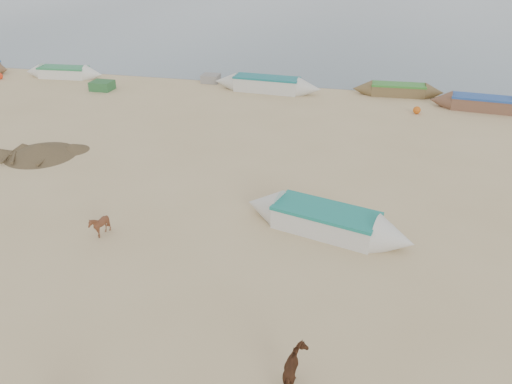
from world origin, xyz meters
TOP-DOWN VIEW (x-y plane):
  - ground at (0.00, 0.00)m, footprint 140.00×140.00m
  - calf_front at (-4.95, 1.37)m, footprint 1.02×1.00m
  - calf_right at (2.77, -3.50)m, footprint 1.16×1.22m
  - near_canoe at (2.63, 3.52)m, footprint 6.38×3.01m
  - debris_pile at (-11.35, 7.22)m, footprint 4.01×4.01m
  - waterline_canoes at (0.75, 20.56)m, footprint 58.64×3.80m
  - beach_clutter at (3.94, 19.80)m, footprint 45.78×4.75m

SIDE VIEW (x-z plane):
  - ground at x=0.00m, z-range 0.00..0.00m
  - debris_pile at x=-11.35m, z-range 0.00..0.57m
  - beach_clutter at x=3.94m, z-range -0.02..0.62m
  - calf_front at x=-4.95m, z-range 0.00..0.84m
  - waterline_canoes at x=0.75m, z-range -0.07..0.93m
  - near_canoe at x=2.63m, z-range 0.00..0.87m
  - calf_right at x=2.77m, z-range 0.00..0.96m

